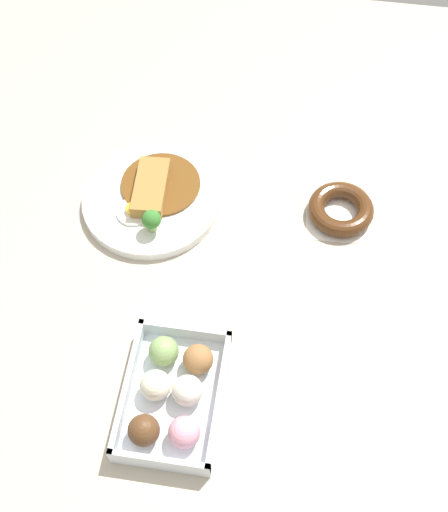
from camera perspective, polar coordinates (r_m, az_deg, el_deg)
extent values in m
plane|color=#B2A893|center=(1.13, -1.83, -2.72)|extent=(1.60, 1.60, 0.00)
cylinder|color=white|center=(1.22, -6.12, 4.63)|extent=(0.24, 0.24, 0.02)
cylinder|color=brown|center=(1.23, -5.32, 6.02)|extent=(0.14, 0.14, 0.01)
cube|color=#A87538|center=(1.21, -6.15, 5.75)|extent=(0.12, 0.06, 0.02)
cylinder|color=white|center=(1.20, -7.56, 3.70)|extent=(0.06, 0.06, 0.00)
ellipsoid|color=yellow|center=(1.19, -7.61, 3.99)|extent=(0.03, 0.03, 0.02)
cylinder|color=#8CB766|center=(1.17, -6.00, 2.48)|extent=(0.01, 0.01, 0.02)
sphere|color=#387A2D|center=(1.15, -6.09, 3.08)|extent=(0.03, 0.03, 0.03)
cube|color=silver|center=(1.04, -4.22, -11.81)|extent=(0.21, 0.14, 0.01)
cube|color=silver|center=(0.99, -5.46, -16.79)|extent=(0.01, 0.14, 0.03)
cube|color=silver|center=(1.06, -3.26, -6.34)|extent=(0.01, 0.14, 0.03)
cube|color=silver|center=(1.01, -0.42, -11.95)|extent=(0.21, 0.01, 0.03)
cube|color=silver|center=(1.03, -8.09, -10.78)|extent=(0.21, 0.01, 0.03)
sphere|color=pink|center=(0.99, -3.35, -14.53)|extent=(0.05, 0.05, 0.05)
sphere|color=silver|center=(1.01, -3.08, -11.19)|extent=(0.05, 0.05, 0.05)
sphere|color=#9E6B3D|center=(1.03, -2.19, -8.64)|extent=(0.05, 0.05, 0.05)
sphere|color=brown|center=(1.00, -6.74, -14.29)|extent=(0.05, 0.05, 0.05)
sphere|color=#EFE5C6|center=(1.02, -5.76, -10.71)|extent=(0.05, 0.05, 0.05)
sphere|color=#84A860|center=(1.04, -5.08, -7.95)|extent=(0.05, 0.05, 0.05)
cube|color=white|center=(1.23, 9.65, 3.45)|extent=(0.12, 0.12, 0.00)
torus|color=#4C2B14|center=(1.21, 9.75, 3.89)|extent=(0.12, 0.12, 0.03)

